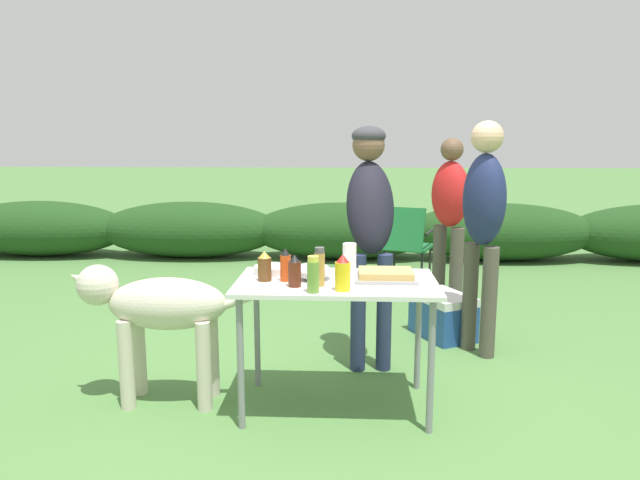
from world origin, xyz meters
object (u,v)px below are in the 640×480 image
at_px(mustard_bottle, 343,273).
at_px(standing_person_in_gray_fleece, 370,214).
at_px(relish_jar, 313,275).
at_px(standing_person_in_dark_puffer, 450,207).
at_px(plate_stack, 272,270).
at_px(hot_sauce_bottle, 285,265).
at_px(bbq_sauce_bottle, 295,271).
at_px(folding_table, 336,294).
at_px(standing_person_in_red_jacket, 483,215).
at_px(dog, 157,310).
at_px(mixing_bowl, 313,271).
at_px(camp_chair_green_behind_table, 405,241).
at_px(cooler_box, 443,315).
at_px(food_tray, 386,275).
at_px(spice_jar, 320,267).
at_px(paper_cup_stack, 349,258).
at_px(beer_bottle, 265,267).

height_order(mustard_bottle, standing_person_in_gray_fleece, standing_person_in_gray_fleece).
height_order(relish_jar, standing_person_in_dark_puffer, standing_person_in_dark_puffer).
bearing_deg(plate_stack, hot_sauce_bottle, -60.73).
height_order(bbq_sauce_bottle, mustard_bottle, mustard_bottle).
height_order(folding_table, standing_person_in_red_jacket, standing_person_in_red_jacket).
bearing_deg(mustard_bottle, dog, 167.74).
xyz_separation_m(mixing_bowl, bbq_sauce_bottle, (-0.09, -0.17, 0.04)).
distance_m(bbq_sauce_bottle, camp_chair_green_behind_table, 3.15).
distance_m(standing_person_in_red_jacket, cooler_box, 0.91).
distance_m(food_tray, cooler_box, 1.44).
height_order(mustard_bottle, cooler_box, mustard_bottle).
relative_size(mixing_bowl, relish_jar, 1.08).
relative_size(food_tray, mixing_bowl, 1.64).
distance_m(standing_person_in_gray_fleece, camp_chair_green_behind_table, 2.31).
bearing_deg(standing_person_in_dark_puffer, food_tray, -56.98).
bearing_deg(spice_jar, cooler_box, 56.63).
bearing_deg(dog, paper_cup_stack, -79.87).
bearing_deg(standing_person_in_gray_fleece, plate_stack, -143.80).
height_order(mixing_bowl, dog, mixing_bowl).
xyz_separation_m(hot_sauce_bottle, beer_bottle, (-0.12, 0.00, -0.01)).
bearing_deg(relish_jar, standing_person_in_red_jacket, 46.22).
xyz_separation_m(food_tray, standing_person_in_dark_puffer, (0.71, 2.08, 0.14)).
xyz_separation_m(mustard_bottle, cooler_box, (0.76, 1.44, -0.66)).
xyz_separation_m(spice_jar, dog, (-0.93, 0.14, -0.29)).
relative_size(mustard_bottle, dog, 0.18).
bearing_deg(mixing_bowl, mustard_bottle, -55.05).
distance_m(food_tray, camp_chair_green_behind_table, 2.88).
bearing_deg(beer_bottle, folding_table, 2.82).
distance_m(food_tray, standing_person_in_red_jacket, 1.15).
height_order(beer_bottle, standing_person_in_dark_puffer, standing_person_in_dark_puffer).
distance_m(hot_sauce_bottle, mustard_bottle, 0.37).
bearing_deg(beer_bottle, bbq_sauce_bottle, -34.23).
distance_m(standing_person_in_dark_puffer, dog, 2.91).
distance_m(bbq_sauce_bottle, standing_person_in_dark_puffer, 2.55).
bearing_deg(cooler_box, standing_person_in_red_jacket, 4.24).
xyz_separation_m(folding_table, mustard_bottle, (0.04, -0.21, 0.17)).
height_order(dog, camp_chair_green_behind_table, camp_chair_green_behind_table).
height_order(standing_person_in_gray_fleece, cooler_box, standing_person_in_gray_fleece).
bearing_deg(food_tray, plate_stack, 169.43).
xyz_separation_m(standing_person_in_gray_fleece, standing_person_in_red_jacket, (0.79, 0.23, -0.03)).
bearing_deg(camp_chair_green_behind_table, beer_bottle, -90.23).
distance_m(dog, cooler_box, 2.22).
bearing_deg(mixing_bowl, bbq_sauce_bottle, -117.20).
height_order(beer_bottle, standing_person_in_red_jacket, standing_person_in_red_jacket).
distance_m(mixing_bowl, standing_person_in_red_jacket, 1.44).
relative_size(folding_table, mustard_bottle, 5.82).
height_order(spice_jar, dog, spice_jar).
bearing_deg(bbq_sauce_bottle, beer_bottle, 145.77).
distance_m(mixing_bowl, beer_bottle, 0.27).
distance_m(dog, camp_chair_green_behind_table, 3.31).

